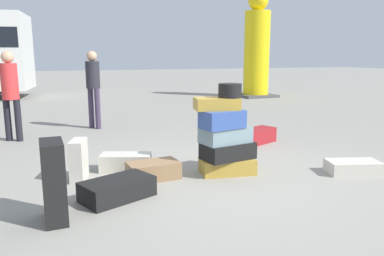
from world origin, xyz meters
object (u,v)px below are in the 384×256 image
Objects in this scene: yellow_dummy_statue at (257,51)px; person_tourist_with_camera at (93,82)px; suitcase_cream_upright_blue at (79,160)px; suitcase_cream_white_trunk at (126,162)px; suitcase_black_right_side at (117,189)px; suitcase_tower at (225,137)px; person_bearded_onlooker at (10,88)px; suitcase_black_foreground_near at (54,182)px; suitcase_maroon_foreground_far at (256,136)px; suitcase_cream_behind_tower at (353,167)px; suitcase_brown_left_side at (153,170)px.

person_tourist_with_camera is at bearing -146.84° from yellow_dummy_statue.
suitcase_cream_white_trunk is at bearing 31.57° from suitcase_cream_upright_blue.
suitcase_black_right_side is at bearing -51.14° from suitcase_cream_upright_blue.
person_bearded_onlooker is (-2.82, 3.28, 0.49)m from suitcase_tower.
suitcase_black_foreground_near is (-0.33, -1.21, 0.13)m from suitcase_cream_upright_blue.
person_bearded_onlooker reaches higher than suitcase_maroon_foreground_far.
suitcase_cream_behind_tower is at bearing -9.64° from person_bearded_onlooker.
suitcase_cream_white_trunk is at bearing -27.47° from person_bearded_onlooker.
suitcase_cream_white_trunk reaches higher than suitcase_black_right_side.
suitcase_cream_upright_blue is 0.67× the size of suitcase_black_right_side.
suitcase_black_foreground_near is (-0.67, -0.35, 0.29)m from suitcase_black_right_side.
person_bearded_onlooker is at bearing 87.20° from suitcase_black_right_side.
yellow_dummy_statue is (5.60, 8.46, 1.29)m from suitcase_tower.
suitcase_tower is 1.06m from suitcase_brown_left_side.
suitcase_brown_left_side is 3.75m from person_bearded_onlooker.
person_tourist_with_camera reaches higher than suitcase_brown_left_side.
suitcase_cream_white_trunk is 10.54m from yellow_dummy_statue.
suitcase_cream_upright_blue reaches higher than suitcase_cream_behind_tower.
suitcase_brown_left_side is (1.24, 0.88, -0.29)m from suitcase_black_foreground_near.
suitcase_black_foreground_near is at bearing -43.80° from person_tourist_with_camera.
suitcase_black_foreground_near reaches higher than suitcase_cream_white_trunk.
person_bearded_onlooker reaches higher than suitcase_black_foreground_near.
suitcase_black_right_side is 0.46× the size of person_tourist_with_camera.
suitcase_tower is 1.99m from suitcase_maroon_foreground_far.
person_bearded_onlooker is (-4.47, 3.93, 0.91)m from suitcase_cream_behind_tower.
suitcase_black_foreground_near is (-2.21, -0.75, -0.11)m from suitcase_tower.
person_tourist_with_camera is (-2.58, 2.60, 0.88)m from suitcase_maroon_foreground_far.
suitcase_black_foreground_near is (-0.97, -1.37, 0.28)m from suitcase_cream_white_trunk.
suitcase_cream_white_trunk is at bearing 53.53° from suitcase_black_foreground_near.
person_bearded_onlooker is (-4.18, 1.87, 0.86)m from suitcase_maroon_foreground_far.
yellow_dummy_statue is (8.42, 5.19, 0.81)m from person_bearded_onlooker.
suitcase_brown_left_side is (0.91, -0.32, -0.15)m from suitcase_cream_upright_blue.
suitcase_maroon_foreground_far is at bearing 9.79° from suitcase_black_right_side.
suitcase_brown_left_side is 0.39× the size of person_tourist_with_camera.
suitcase_cream_white_trunk reaches higher than suitcase_brown_left_side.
suitcase_tower reaches higher than suitcase_cream_upright_blue.
suitcase_black_right_side is at bearing -169.70° from suitcase_maroon_foreground_far.
yellow_dummy_statue is at bearing 63.31° from person_bearded_onlooker.
suitcase_maroon_foreground_far is 0.47× the size of person_bearded_onlooker.
suitcase_cream_behind_tower is 0.88× the size of suitcase_maroon_foreground_far.
suitcase_brown_left_side is 0.39× the size of person_bearded_onlooker.
yellow_dummy_statue is at bearing 37.50° from suitcase_maroon_foreground_far.
suitcase_cream_behind_tower is (3.53, -1.11, -0.18)m from suitcase_cream_upright_blue.
suitcase_black_right_side is at bearing 26.79° from suitcase_black_foreground_near.
suitcase_black_foreground_near reaches higher than suitcase_cream_behind_tower.
person_bearded_onlooker is at bearing 134.35° from suitcase_maroon_foreground_far.
suitcase_cream_behind_tower is at bearing -21.58° from suitcase_tower.
suitcase_tower is 2.33× the size of suitcase_cream_upright_blue.
suitcase_tower reaches higher than suitcase_black_right_side.
suitcase_cream_white_trunk is at bearing -32.29° from person_tourist_with_camera.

